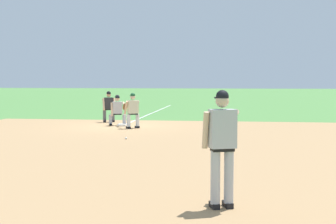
{
  "coord_description": "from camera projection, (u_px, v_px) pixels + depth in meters",
  "views": [
    {
      "loc": [
        -19.61,
        -4.68,
        2.03
      ],
      "look_at": [
        -8.65,
        -3.18,
        1.24
      ],
      "focal_mm": 50.0,
      "sensor_mm": 36.0,
      "label": 1
    }
  ],
  "objects": [
    {
      "name": "baserunner",
      "position": [
        133.0,
        109.0,
        19.12
      ],
      "size": [
        0.65,
        0.68,
        1.46
      ],
      "color": "black",
      "rests_on": "ground"
    },
    {
      "name": "first_baseman",
      "position": [
        118.0,
        109.0,
        20.27
      ],
      "size": [
        0.85,
        0.95,
        1.34
      ],
      "color": "black",
      "rests_on": "ground"
    },
    {
      "name": "infield_dirt_patch",
      "position": [
        149.0,
        148.0,
        13.74
      ],
      "size": [
        18.0,
        18.0,
        0.01
      ],
      "primitive_type": "cube",
      "color": "tan",
      "rests_on": "ground"
    },
    {
      "name": "pitcher",
      "position": [
        222.0,
        141.0,
        7.3
      ],
      "size": [
        0.81,
        0.6,
        1.86
      ],
      "color": "black",
      "rests_on": "ground"
    },
    {
      "name": "baseball",
      "position": [
        126.0,
        138.0,
        15.71
      ],
      "size": [
        0.07,
        0.07,
        0.07
      ],
      "primitive_type": "sphere",
      "color": "white",
      "rests_on": "ground"
    },
    {
      "name": "ground_plane",
      "position": [
        122.0,
        126.0,
        20.16
      ],
      "size": [
        160.0,
        160.0,
        0.0
      ],
      "primitive_type": "plane",
      "color": "#518942"
    },
    {
      "name": "umpire",
      "position": [
        109.0,
        105.0,
        21.88
      ],
      "size": [
        0.58,
        0.67,
        1.46
      ],
      "color": "black",
      "rests_on": "ground"
    },
    {
      "name": "first_base_bag",
      "position": [
        122.0,
        125.0,
        20.15
      ],
      "size": [
        0.38,
        0.38,
        0.09
      ],
      "primitive_type": "cube",
      "color": "white",
      "rests_on": "ground"
    },
    {
      "name": "foul_line_stripe",
      "position": [
        153.0,
        113.0,
        27.96
      ],
      "size": [
        15.79,
        0.1,
        0.0
      ],
      "primitive_type": "cube",
      "color": "white",
      "rests_on": "ground"
    }
  ]
}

